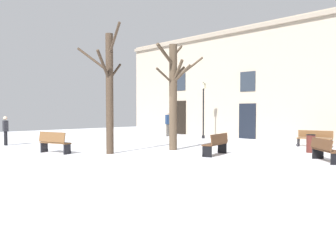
# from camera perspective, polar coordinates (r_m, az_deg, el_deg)

# --- Properties ---
(ground_plane) EXTENTS (38.03, 38.03, 0.00)m
(ground_plane) POSITION_cam_1_polar(r_m,az_deg,el_deg) (16.85, -4.57, -3.84)
(ground_plane) COLOR white
(building_facade) EXTENTS (23.77, 0.60, 7.44)m
(building_facade) POSITION_cam_1_polar(r_m,az_deg,el_deg) (23.92, 13.40, 7.05)
(building_facade) COLOR tan
(building_facade) RESTS_ON ground
(tree_foreground) EXTENTS (2.39, 1.70, 5.38)m
(tree_foreground) POSITION_cam_1_polar(r_m,az_deg,el_deg) (15.36, -9.49, 5.78)
(tree_foreground) COLOR #423326
(tree_foreground) RESTS_ON ground
(tree_center) EXTENTS (1.90, 2.35, 5.09)m
(tree_center) POSITION_cam_1_polar(r_m,az_deg,el_deg) (16.60, 0.90, 5.49)
(tree_center) COLOR #4C3D2D
(tree_center) RESTS_ON ground
(streetlamp) EXTENTS (0.30, 0.30, 3.74)m
(streetlamp) POSITION_cam_1_polar(r_m,az_deg,el_deg) (23.58, 5.74, 3.56)
(streetlamp) COLOR black
(streetlamp) RESTS_ON ground
(litter_bin) EXTENTS (0.41, 0.41, 0.81)m
(litter_bin) POSITION_cam_1_polar(r_m,az_deg,el_deg) (16.85, 22.07, -2.62)
(litter_bin) COLOR #4C1E19
(litter_bin) RESTS_ON ground
(bench_facing_shops) EXTENTS (1.56, 1.51, 0.85)m
(bench_facing_shops) POSITION_cam_1_polar(r_m,az_deg,el_deg) (14.09, 24.08, -3.55)
(bench_facing_shops) COLOR #51331E
(bench_facing_shops) RESTS_ON ground
(bench_by_litter_bin) EXTENTS (1.77, 0.87, 0.85)m
(bench_by_litter_bin) POSITION_cam_1_polar(r_m,az_deg,el_deg) (19.51, 22.63, -1.86)
(bench_by_litter_bin) COLOR brown
(bench_by_litter_bin) RESTS_ON ground
(bench_back_to_back_right) EXTENTS (0.89, 1.75, 0.91)m
(bench_back_to_back_right) POSITION_cam_1_polar(r_m,az_deg,el_deg) (14.85, 7.80, -2.89)
(bench_back_to_back_right) COLOR #51331E
(bench_back_to_back_right) RESTS_ON ground
(bench_near_lamp) EXTENTS (1.64, 0.84, 0.94)m
(bench_near_lamp) POSITION_cam_1_polar(r_m,az_deg,el_deg) (16.11, -17.90, -2.52)
(bench_near_lamp) COLOR brown
(bench_near_lamp) RESTS_ON ground
(person_near_bench) EXTENTS (0.29, 0.42, 1.83)m
(person_near_bench) POSITION_cam_1_polar(r_m,az_deg,el_deg) (25.30, 0.03, 0.64)
(person_near_bench) COLOR #403D3A
(person_near_bench) RESTS_ON ground
(person_strolling) EXTENTS (0.40, 0.26, 1.56)m
(person_strolling) POSITION_cam_1_polar(r_m,az_deg,el_deg) (20.73, -24.77, -0.50)
(person_strolling) COLOR black
(person_strolling) RESTS_ON ground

